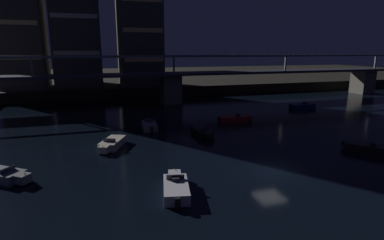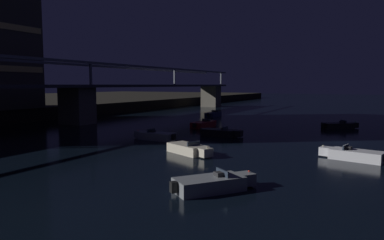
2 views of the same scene
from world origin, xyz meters
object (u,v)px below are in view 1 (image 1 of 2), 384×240
object	(u,v)px
speedboat_mid_center	(234,119)
speedboat_mid_right	(149,125)
tower_west_tall	(74,0)
speedboat_near_center	(176,188)
speedboat_far_left	(3,175)
speedboat_near_left	(368,148)
speedboat_near_right	(202,131)
speedboat_mid_left	(112,143)
river_bridge	(171,80)
tower_central	(138,17)
tower_west_low	(18,7)
speedboat_far_center	(302,106)

from	to	relation	value
speedboat_mid_center	speedboat_mid_right	bearing A→B (deg)	-178.20
tower_west_tall	speedboat_near_center	bearing A→B (deg)	-81.48
speedboat_mid_right	speedboat_near_center	bearing A→B (deg)	-93.96
tower_west_tall	speedboat_far_left	xyz separation A→B (m)	(-4.26, -50.98, -20.88)
speedboat_near_left	speedboat_near_right	size ratio (longest dim) A/B	0.90
speedboat_mid_left	speedboat_near_center	bearing A→B (deg)	-73.00
river_bridge	tower_central	size ratio (longest dim) A/B	3.28
tower_central	tower_west_tall	bearing A→B (deg)	164.91
tower_west_low	speedboat_mid_center	bearing A→B (deg)	-46.20
speedboat_near_center	speedboat_far_center	size ratio (longest dim) A/B	1.01
speedboat_mid_right	tower_west_low	bearing A→B (deg)	120.53
river_bridge	speedboat_far_center	world-z (taller)	river_bridge
speedboat_near_center	speedboat_mid_left	distance (m)	13.39
river_bridge	speedboat_near_right	size ratio (longest dim) A/B	19.72
river_bridge	speedboat_far_center	xyz separation A→B (m)	(21.30, -13.10, -4.17)
speedboat_near_right	speedboat_far_center	size ratio (longest dim) A/B	1.00
speedboat_mid_left	speedboat_mid_right	bearing A→B (deg)	53.06
speedboat_far_left	speedboat_near_center	bearing A→B (deg)	-26.60
tower_west_low	speedboat_mid_right	world-z (taller)	tower_west_low
speedboat_near_left	speedboat_near_center	size ratio (longest dim) A/B	0.90
speedboat_near_right	speedboat_mid_right	size ratio (longest dim) A/B	1.00
tower_west_tall	speedboat_near_left	size ratio (longest dim) A/B	8.21
river_bridge	speedboat_mid_center	bearing A→B (deg)	-74.94
speedboat_near_right	speedboat_mid_left	distance (m)	11.24
river_bridge	speedboat_near_left	bearing A→B (deg)	-70.96
speedboat_near_left	speedboat_far_left	world-z (taller)	same
tower_central	speedboat_far_center	size ratio (longest dim) A/B	6.02
speedboat_far_left	speedboat_mid_right	bearing A→B (deg)	43.26
tower_central	speedboat_far_left	xyz separation A→B (m)	(-17.95, -47.29, -17.27)
speedboat_mid_right	tower_west_tall	bearing A→B (deg)	104.86
tower_west_tall	speedboat_far_center	xyz separation A→B (m)	(38.91, -31.29, -20.88)
river_bridge	tower_west_low	xyz separation A→B (m)	(-28.61, 16.17, 14.62)
tower_west_tall	speedboat_near_center	distance (m)	61.70
river_bridge	speedboat_near_center	xyz separation A→B (m)	(-9.01, -39.23, -4.17)
river_bridge	speedboat_mid_right	xyz separation A→B (m)	(-7.64, -19.39, -4.17)
speedboat_mid_right	speedboat_far_left	bearing A→B (deg)	-136.74
tower_west_low	speedboat_far_center	size ratio (longest dim) A/B	6.61
speedboat_near_right	tower_west_low	bearing A→B (deg)	123.33
tower_west_tall	speedboat_mid_left	size ratio (longest dim) A/B	7.69
speedboat_mid_center	speedboat_mid_right	size ratio (longest dim) A/B	1.00
tower_west_tall	speedboat_near_right	world-z (taller)	tower_west_tall
speedboat_mid_center	river_bridge	bearing A→B (deg)	105.06
tower_west_tall	speedboat_mid_center	distance (m)	48.32
river_bridge	speedboat_near_center	bearing A→B (deg)	-102.93
speedboat_near_left	speedboat_far_center	world-z (taller)	same
tower_west_low	speedboat_near_right	bearing A→B (deg)	-56.67
river_bridge	speedboat_near_right	bearing A→B (deg)	-94.28
speedboat_mid_center	speedboat_mid_right	distance (m)	12.75
speedboat_near_center	speedboat_near_right	bearing A→B (deg)	63.96
speedboat_mid_center	speedboat_mid_right	world-z (taller)	same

